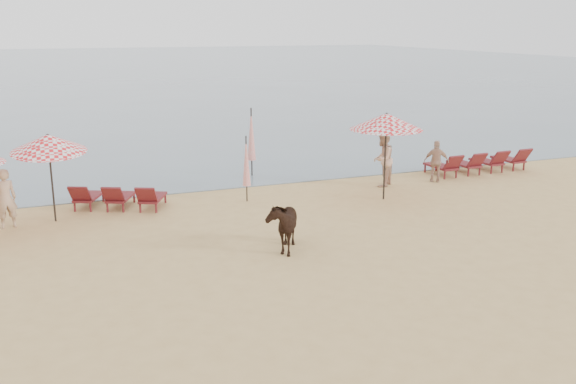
% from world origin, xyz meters
% --- Properties ---
extents(ground, '(120.00, 120.00, 0.00)m').
position_xyz_m(ground, '(0.00, 0.00, 0.00)').
color(ground, tan).
rests_on(ground, ground).
extents(sea, '(160.00, 140.00, 0.06)m').
position_xyz_m(sea, '(0.00, 80.00, 0.00)').
color(sea, '#51606B').
rests_on(sea, ground).
extents(lounger_cluster_left, '(3.00, 2.47, 0.57)m').
position_xyz_m(lounger_cluster_left, '(-4.05, 8.86, 0.40)').
color(lounger_cluster_left, maroon).
rests_on(lounger_cluster_left, ground).
extents(lounger_cluster_right, '(3.92, 1.81, 0.61)m').
position_xyz_m(lounger_cluster_right, '(9.34, 9.05, 0.42)').
color(lounger_cluster_right, maroon).
rests_on(lounger_cluster_right, ground).
extents(umbrella_open_left_b, '(2.06, 2.10, 2.63)m').
position_xyz_m(umbrella_open_left_b, '(-5.91, 8.23, 2.27)').
color(umbrella_open_left_b, black).
rests_on(umbrella_open_left_b, ground).
extents(umbrella_open_right, '(2.30, 2.30, 2.80)m').
position_xyz_m(umbrella_open_right, '(4.06, 6.97, 2.52)').
color(umbrella_open_right, black).
rests_on(umbrella_open_right, ground).
extents(umbrella_closed_left, '(0.26, 0.26, 2.11)m').
position_xyz_m(umbrella_closed_left, '(-0.13, 8.31, 1.30)').
color(umbrella_closed_left, black).
rests_on(umbrella_closed_left, ground).
extents(umbrella_closed_right, '(0.31, 0.31, 2.55)m').
position_xyz_m(umbrella_closed_right, '(1.09, 11.56, 1.57)').
color(umbrella_closed_right, black).
rests_on(umbrella_closed_right, ground).
extents(cow, '(1.30, 1.73, 1.33)m').
position_xyz_m(cow, '(-0.67, 3.66, 0.67)').
color(cow, black).
rests_on(cow, ground).
extents(beachgoer_left, '(0.69, 0.54, 1.68)m').
position_xyz_m(beachgoer_left, '(-7.16, 8.05, 0.84)').
color(beachgoer_left, tan).
rests_on(beachgoer_left, ground).
extents(beachgoer_right_a, '(1.18, 1.16, 1.92)m').
position_xyz_m(beachgoer_right_a, '(4.87, 8.54, 0.96)').
color(beachgoer_right_a, tan).
rests_on(beachgoer_right_a, ground).
extents(beachgoer_right_b, '(0.94, 0.76, 1.50)m').
position_xyz_m(beachgoer_right_b, '(6.95, 8.35, 0.75)').
color(beachgoer_right_b, tan).
rests_on(beachgoer_right_b, ground).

